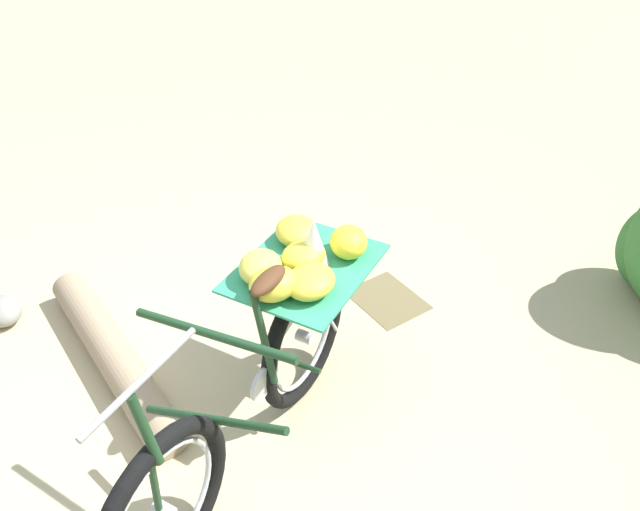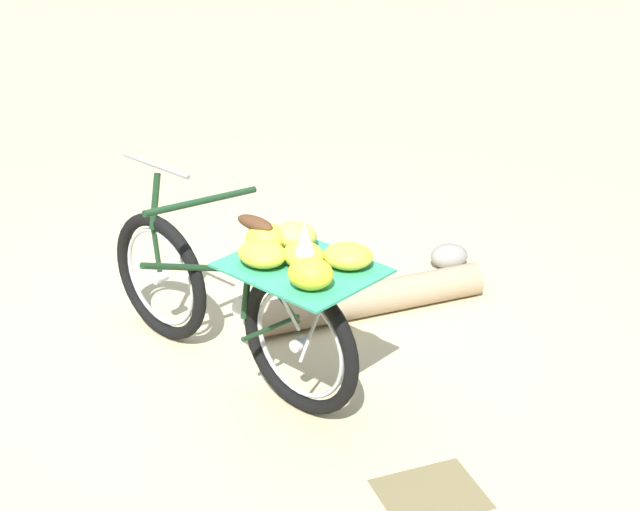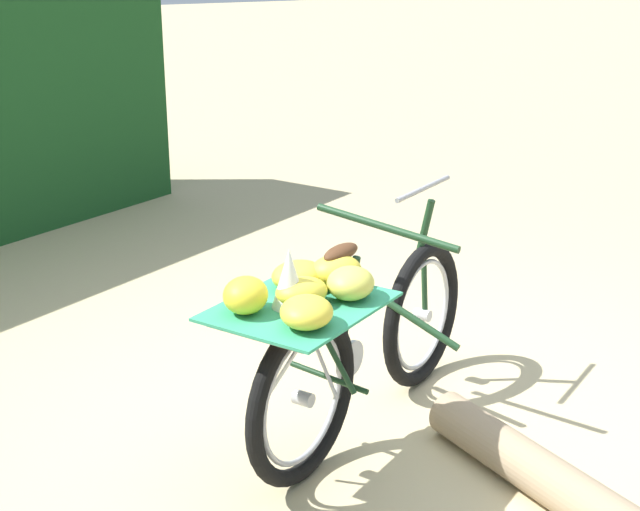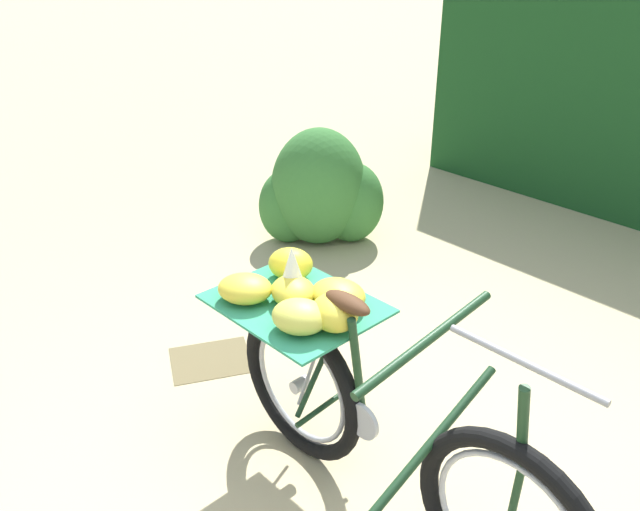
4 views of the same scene
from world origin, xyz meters
name	(u,v)px [view 4 (image 4 of 4)]	position (x,y,z in m)	size (l,w,h in m)	color
bicycle	(360,393)	(0.03, -0.25, 0.53)	(1.08, 1.72, 1.03)	black
shrub_cluster	(321,193)	(-0.54, -2.71, 0.39)	(0.94, 0.64, 0.89)	#387533
leaf_litter_patch	(211,360)	(0.51, -1.37, 0.00)	(0.44, 0.36, 0.01)	olive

